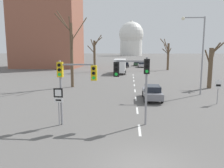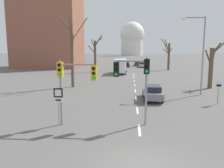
{
  "view_description": "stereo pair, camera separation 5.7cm",
  "coord_description": "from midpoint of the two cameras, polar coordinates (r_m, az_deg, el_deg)",
  "views": [
    {
      "loc": [
        -0.62,
        -8.57,
        4.86
      ],
      "look_at": [
        -1.86,
        6.28,
        2.59
      ],
      "focal_mm": 35.0,
      "sensor_mm": 36.0,
      "label": 1
    },
    {
      "loc": [
        -0.57,
        -8.57,
        4.86
      ],
      "look_at": [
        -1.86,
        6.28,
        2.59
      ],
      "focal_mm": 35.0,
      "sensor_mm": 36.0,
      "label": 2
    }
  ],
  "objects": [
    {
      "name": "street_lamp_right",
      "position": [
        25.83,
        21.87,
        8.87
      ],
      "size": [
        2.51,
        0.36,
        8.48
      ],
      "color": "gray",
      "rests_on": "ground_plane"
    },
    {
      "name": "sedan_near_right",
      "position": [
        65.62,
        7.88,
        5.03
      ],
      "size": [
        1.96,
        4.58,
        1.56
      ],
      "color": "#B7B7BC",
      "rests_on": "ground_plane"
    },
    {
      "name": "bare_tree_left_near",
      "position": [
        50.83,
        -4.36,
        7.86
      ],
      "size": [
        3.49,
        4.47,
        8.57
      ],
      "color": "brown",
      "rests_on": "ground_plane"
    },
    {
      "name": "sedan_mid_centre",
      "position": [
        71.61,
        2.89,
        5.38
      ],
      "size": [
        1.69,
        3.99,
        1.5
      ],
      "color": "silver",
      "rests_on": "ground_plane"
    },
    {
      "name": "lane_stripe_0",
      "position": [
        13.89,
        7.29,
        -11.85
      ],
      "size": [
        0.16,
        2.0,
        0.01
      ],
      "primitive_type": "cube",
      "color": "silver",
      "rests_on": "ground_plane"
    },
    {
      "name": "traffic_signal_centre_tall",
      "position": [
        14.17,
        6.28,
        2.57
      ],
      "size": [
        2.31,
        0.34,
        4.45
      ],
      "color": "gray",
      "rests_on": "ground_plane"
    },
    {
      "name": "lane_stripe_1",
      "position": [
        18.18,
        6.74,
        -6.89
      ],
      "size": [
        0.16,
        2.0,
        0.01
      ],
      "primitive_type": "cube",
      "color": "silver",
      "rests_on": "ground_plane"
    },
    {
      "name": "speed_limit_sign",
      "position": [
        22.13,
        26.13,
        -0.88
      ],
      "size": [
        0.6,
        0.08,
        2.27
      ],
      "color": "gray",
      "rests_on": "ground_plane"
    },
    {
      "name": "ground_plane",
      "position": [
        9.87,
        8.35,
        -20.92
      ],
      "size": [
        800.0,
        800.0,
        0.0
      ],
      "primitive_type": "plane",
      "color": "#5E5B59"
    },
    {
      "name": "sedan_near_left",
      "position": [
        22.19,
        10.59,
        -2.15
      ],
      "size": [
        1.8,
        4.47,
        1.45
      ],
      "color": "slate",
      "rests_on": "ground_plane"
    },
    {
      "name": "bare_tree_right_near",
      "position": [
        31.15,
        24.61,
        4.5
      ],
      "size": [
        2.43,
        1.8,
        5.99
      ],
      "color": "brown",
      "rests_on": "ground_plane"
    },
    {
      "name": "bare_tree_right_far",
      "position": [
        57.52,
        14.53,
        7.39
      ],
      "size": [
        2.48,
        3.73,
        8.02
      ],
      "color": "brown",
      "rests_on": "ground_plane"
    },
    {
      "name": "lane_stripe_7",
      "position": [
        44.77,
        5.73,
        2.39
      ],
      "size": [
        0.16,
        2.0,
        0.01
      ],
      "primitive_type": "cube",
      "color": "silver",
      "rests_on": "ground_plane"
    },
    {
      "name": "sedan_far_right",
      "position": [
        65.97,
        3.86,
        5.07
      ],
      "size": [
        1.83,
        3.85,
        1.48
      ],
      "color": "black",
      "rests_on": "ground_plane"
    },
    {
      "name": "traffic_signal_near_left",
      "position": [
        14.2,
        -10.15,
        1.88
      ],
      "size": [
        2.55,
        0.34,
        4.25
      ],
      "color": "gray",
      "rests_on": "ground_plane"
    },
    {
      "name": "delivery_truck",
      "position": [
        46.85,
        2.3,
        4.79
      ],
      "size": [
        2.44,
        7.2,
        3.14
      ],
      "color": "#333842",
      "rests_on": "ground_plane"
    },
    {
      "name": "lane_stripe_2",
      "position": [
        22.54,
        6.4,
        -3.83
      ],
      "size": [
        0.16,
        2.0,
        0.01
      ],
      "primitive_type": "cube",
      "color": "silver",
      "rests_on": "ground_plane"
    },
    {
      "name": "capitol_dome",
      "position": [
        222.71,
        5.24,
        11.67
      ],
      "size": [
        24.26,
        24.26,
        34.27
      ],
      "color": "silver",
      "rests_on": "ground_plane"
    },
    {
      "name": "lane_stripe_6",
      "position": [
        40.3,
        5.8,
        1.7
      ],
      "size": [
        0.16,
        2.0,
        0.01
      ],
      "primitive_type": "cube",
      "color": "silver",
      "rests_on": "ground_plane"
    },
    {
      "name": "bare_tree_left_far",
      "position": [
        29.69,
        -10.39,
        8.67
      ],
      "size": [
        3.95,
        4.38,
        10.24
      ],
      "color": "brown",
      "rests_on": "ground_plane"
    },
    {
      "name": "lane_stripe_3",
      "position": [
        26.95,
        6.18,
        -1.76
      ],
      "size": [
        0.16,
        2.0,
        0.01
      ],
      "primitive_type": "cube",
      "color": "silver",
      "rests_on": "ground_plane"
    },
    {
      "name": "apartment_block_left",
      "position": [
        68.19,
        -16.18,
        13.91
      ],
      "size": [
        18.0,
        14.0,
        22.98
      ],
      "primitive_type": "cube",
      "color": "#935642",
      "rests_on": "ground_plane"
    },
    {
      "name": "lane_stripe_5",
      "position": [
        35.84,
        5.9,
        0.83
      ],
      "size": [
        0.16,
        2.0,
        0.01
      ],
      "primitive_type": "cube",
      "color": "silver",
      "rests_on": "ground_plane"
    },
    {
      "name": "sedan_far_left",
      "position": [
        72.24,
        6.59,
        5.34
      ],
      "size": [
        1.85,
        4.4,
        1.46
      ],
      "color": "#2D4C33",
      "rests_on": "ground_plane"
    },
    {
      "name": "lane_stripe_4",
      "position": [
        31.39,
        6.02,
        -0.28
      ],
      "size": [
        0.16,
        2.0,
        0.01
      ],
      "primitive_type": "cube",
      "color": "silver",
      "rests_on": "ground_plane"
    },
    {
      "name": "route_sign_post",
      "position": [
        14.55,
        -13.71,
        -4.01
      ],
      "size": [
        0.6,
        0.08,
        2.53
      ],
      "color": "gray",
      "rests_on": "ground_plane"
    }
  ]
}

